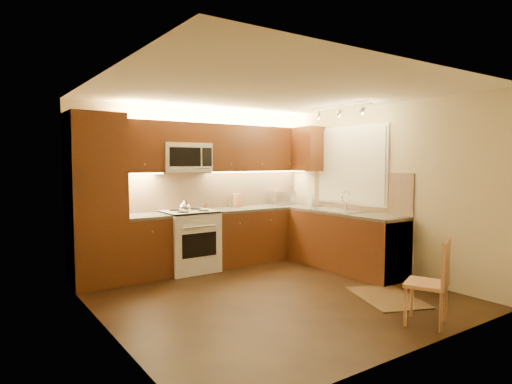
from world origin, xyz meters
TOP-DOWN VIEW (x-y plane):
  - floor at (0.00, 0.00)m, footprint 4.00×4.00m
  - ceiling at (0.00, 0.00)m, footprint 4.00×4.00m
  - wall_back at (0.00, 2.00)m, footprint 4.00×0.01m
  - wall_front at (0.00, -2.00)m, footprint 4.00×0.01m
  - wall_left at (-2.00, 0.00)m, footprint 0.01×4.00m
  - wall_right at (2.00, 0.00)m, footprint 0.01×4.00m
  - pantry at (-1.65, 1.70)m, footprint 0.70×0.60m
  - base_cab_back_left at (-0.99, 1.70)m, footprint 0.62×0.60m
  - counter_back_left at (-0.99, 1.70)m, footprint 0.62×0.60m
  - base_cab_back_right at (1.04, 1.70)m, footprint 1.92×0.60m
  - counter_back_right at (1.04, 1.70)m, footprint 1.92×0.60m
  - base_cab_right at (1.70, 0.40)m, footprint 0.60×2.00m
  - counter_right at (1.70, 0.40)m, footprint 0.60×2.00m
  - dishwasher at (1.70, -0.30)m, footprint 0.58×0.60m
  - backsplash_back at (0.35, 1.99)m, footprint 3.30×0.02m
  - backsplash_right at (1.99, 0.40)m, footprint 0.02×2.00m
  - upper_cab_back_left at (-0.99, 1.82)m, footprint 0.62×0.35m
  - upper_cab_back_right at (1.04, 1.82)m, footprint 1.92×0.35m
  - upper_cab_bridge at (-0.30, 1.82)m, footprint 0.76×0.35m
  - upper_cab_right_corner at (1.82, 1.40)m, footprint 0.35×0.50m
  - stove at (-0.30, 1.68)m, footprint 0.76×0.65m
  - microwave at (-0.30, 1.81)m, footprint 0.76×0.38m
  - window_frame at (1.99, 0.55)m, footprint 0.03×1.44m
  - window_blinds at (1.97, 0.55)m, footprint 0.02×1.36m
  - sink at (1.70, 0.55)m, footprint 0.52×0.86m
  - faucet at (1.88, 0.55)m, footprint 0.20×0.04m
  - track_light_bar at (1.55, 0.40)m, footprint 0.04×1.20m
  - kettle at (-0.46, 1.49)m, footprint 0.18×0.18m
  - toaster_oven at (1.58, 1.81)m, footprint 0.43×0.35m
  - knife_block at (0.69, 1.89)m, footprint 0.12×0.17m
  - spice_jar_a at (0.51, 1.84)m, footprint 0.05×0.05m
  - spice_jar_b at (0.14, 1.94)m, footprint 0.05×0.05m
  - spice_jar_c at (0.57, 1.85)m, footprint 0.05×0.05m
  - spice_jar_d at (0.70, 1.92)m, footprint 0.05×0.05m
  - soap_bottle at (1.85, 1.32)m, footprint 0.09×0.09m
  - rug at (1.10, -0.90)m, footprint 0.96×1.14m
  - dining_chair at (0.72, -1.68)m, footprint 0.52×0.52m

SIDE VIEW (x-z plane):
  - floor at x=0.00m, z-range -0.01..0.01m
  - rug at x=1.10m, z-range 0.00..0.01m
  - base_cab_back_left at x=-0.99m, z-range 0.00..0.86m
  - base_cab_back_right at x=1.04m, z-range 0.00..0.86m
  - base_cab_right at x=1.70m, z-range 0.00..0.86m
  - dishwasher at x=1.70m, z-range 0.01..0.85m
  - dining_chair at x=0.72m, z-range 0.00..0.88m
  - stove at x=-0.30m, z-range 0.00..0.92m
  - counter_back_left at x=-0.99m, z-range 0.86..0.90m
  - counter_back_right at x=1.04m, z-range 0.86..0.90m
  - counter_right at x=1.70m, z-range 0.86..0.90m
  - spice_jar_d at x=0.70m, z-range 0.90..0.99m
  - spice_jar_b at x=0.14m, z-range 0.90..0.99m
  - spice_jar_a at x=0.51m, z-range 0.90..1.00m
  - spice_jar_c at x=0.57m, z-range 0.90..1.01m
  - sink at x=1.70m, z-range 0.90..1.05m
  - soap_bottle at x=1.85m, z-range 0.90..1.07m
  - knife_block at x=0.69m, z-range 0.90..1.12m
  - kettle at x=-0.46m, z-range 0.92..1.11m
  - toaster_oven at x=1.58m, z-range 0.90..1.14m
  - faucet at x=1.88m, z-range 0.90..1.20m
  - pantry at x=-1.65m, z-range 0.00..2.30m
  - backsplash_back at x=0.35m, z-range 0.90..1.50m
  - backsplash_right at x=1.99m, z-range 0.90..1.50m
  - wall_back at x=0.00m, z-range 0.00..2.50m
  - wall_front at x=0.00m, z-range 0.00..2.50m
  - wall_left at x=-2.00m, z-range 0.00..2.50m
  - wall_right at x=2.00m, z-range 0.00..2.50m
  - window_frame at x=1.99m, z-range 0.98..2.22m
  - window_blinds at x=1.97m, z-range 1.02..2.18m
  - microwave at x=-0.30m, z-range 1.50..1.94m
  - upper_cab_back_left at x=-0.99m, z-range 1.50..2.25m
  - upper_cab_back_right at x=1.04m, z-range 1.50..2.25m
  - upper_cab_right_corner at x=1.82m, z-range 1.50..2.25m
  - upper_cab_bridge at x=-0.30m, z-range 1.94..2.25m
  - track_light_bar at x=1.55m, z-range 2.44..2.48m
  - ceiling at x=0.00m, z-range 2.50..2.50m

